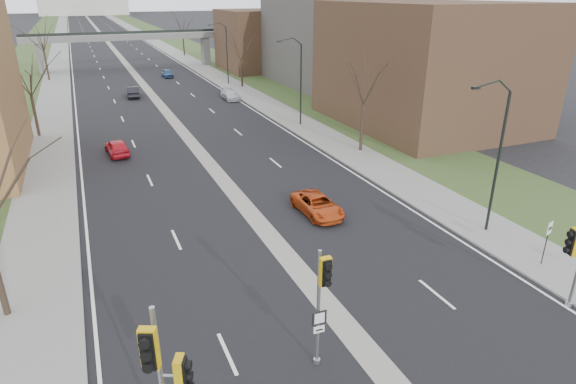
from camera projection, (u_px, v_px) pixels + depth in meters
ground at (366, 352)px, 18.63m from camera, size 700.00×700.00×0.00m
road_surface at (104, 37)px, 145.83m from camera, size 20.00×600.00×0.01m
median_strip at (104, 37)px, 145.84m from camera, size 1.20×600.00×0.02m
sidewalk_right at (144, 36)px, 150.17m from camera, size 4.00×600.00×0.12m
sidewalk_left at (61, 38)px, 141.46m from camera, size 4.00×600.00×0.12m
grass_verge_right at (164, 35)px, 152.35m from camera, size 8.00×600.00×0.10m
grass_verge_left at (38, 39)px, 139.28m from camera, size 8.00×600.00×0.10m
commercial_block_near at (427, 65)px, 48.78m from camera, size 16.00×20.00×12.00m
commercial_block_mid at (345, 31)px, 70.00m from camera, size 18.00×22.00×15.00m
commercial_block_far at (264, 40)px, 84.05m from camera, size 14.00×14.00×10.00m
pedestrian_bridge at (127, 41)px, 84.61m from camera, size 34.00×3.00×6.45m
streetlight_near at (495, 115)px, 25.03m from camera, size 2.61×0.20×8.70m
streetlight_mid at (294, 57)px, 47.08m from camera, size 2.61×0.20×8.70m
streetlight_far at (221, 36)px, 69.12m from camera, size 2.61×0.20×8.70m
tree_left_b at (26, 71)px, 43.73m from camera, size 6.75×6.75×8.81m
tree_left_c at (41, 33)px, 72.25m from camera, size 7.65×7.65×9.99m
tree_right_a at (365, 74)px, 39.45m from camera, size 7.20×7.20×9.40m
tree_right_b at (241, 46)px, 67.75m from camera, size 6.30×6.30×8.22m
tree_right_c at (182, 21)px, 101.20m from camera, size 7.65×7.65×9.99m
signal_pole_left at (165, 372)px, 12.70m from camera, size 1.28×0.92×5.53m
signal_pole_median at (322, 291)px, 16.55m from camera, size 0.56×0.79×4.83m
speed_limit_sign at (548, 235)px, 23.80m from camera, size 0.49×0.18×2.35m
car_left_near at (117, 147)px, 40.80m from camera, size 1.98×4.16×1.37m
car_left_far at (133, 92)px, 63.09m from camera, size 1.82×4.37×1.41m
car_right_near at (317, 205)px, 29.96m from camera, size 2.16×4.44×1.22m
car_right_mid at (230, 94)px, 61.81m from camera, size 1.85×4.39×1.26m
car_right_far at (167, 73)px, 77.81m from camera, size 1.48×3.63×1.23m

